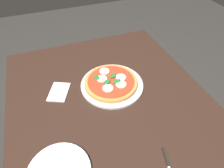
{
  "coord_description": "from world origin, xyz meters",
  "views": [
    {
      "loc": [
        -0.56,
        0.21,
        1.43
      ],
      "look_at": [
        0.11,
        -0.04,
        0.74
      ],
      "focal_mm": 30.64,
      "sensor_mm": 36.0,
      "label": 1
    }
  ],
  "objects_px": {
    "napkin": "(59,92)",
    "knife": "(168,166)",
    "serving_tray": "(112,85)",
    "pizza": "(111,82)",
    "dining_table": "(112,116)"
  },
  "relations": [
    {
      "from": "napkin",
      "to": "knife",
      "type": "xyz_separation_m",
      "value": [
        -0.52,
        -0.32,
        -0.0
      ]
    },
    {
      "from": "dining_table",
      "to": "pizza",
      "type": "distance_m",
      "value": 0.18
    },
    {
      "from": "napkin",
      "to": "pizza",
      "type": "bearing_deg",
      "value": -99.34
    },
    {
      "from": "napkin",
      "to": "knife",
      "type": "height_order",
      "value": "napkin"
    },
    {
      "from": "dining_table",
      "to": "napkin",
      "type": "bearing_deg",
      "value": 54.69
    },
    {
      "from": "dining_table",
      "to": "knife",
      "type": "bearing_deg",
      "value": -165.85
    },
    {
      "from": "dining_table",
      "to": "serving_tray",
      "type": "bearing_deg",
      "value": -21.7
    },
    {
      "from": "serving_tray",
      "to": "pizza",
      "type": "bearing_deg",
      "value": 55.28
    },
    {
      "from": "pizza",
      "to": "napkin",
      "type": "xyz_separation_m",
      "value": [
        0.04,
        0.27,
        -0.02
      ]
    },
    {
      "from": "dining_table",
      "to": "knife",
      "type": "distance_m",
      "value": 0.38
    },
    {
      "from": "serving_tray",
      "to": "napkin",
      "type": "xyz_separation_m",
      "value": [
        0.05,
        0.27,
        -0.0
      ]
    },
    {
      "from": "pizza",
      "to": "knife",
      "type": "height_order",
      "value": "pizza"
    },
    {
      "from": "napkin",
      "to": "dining_table",
      "type": "bearing_deg",
      "value": -125.31
    },
    {
      "from": "pizza",
      "to": "napkin",
      "type": "height_order",
      "value": "pizza"
    },
    {
      "from": "pizza",
      "to": "napkin",
      "type": "distance_m",
      "value": 0.27
    }
  ]
}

